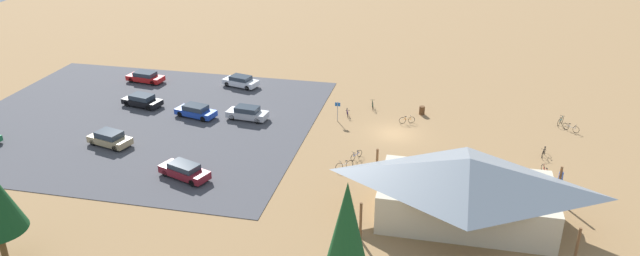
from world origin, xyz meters
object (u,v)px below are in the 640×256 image
at_px(bicycle_red_lone_east, 545,171).
at_px(bicycle_teal_back_row, 560,121).
at_px(bicycle_white_near_porch, 344,165).
at_px(visitor_by_pavilion, 560,179).
at_px(bicycle_yellow_near_sign, 527,176).
at_px(car_tan_second_row, 110,138).
at_px(car_white_near_entry, 241,81).
at_px(bicycle_orange_yard_front, 407,120).
at_px(bicycle_green_by_bin, 373,105).
at_px(car_black_inner_stall, 142,100).
at_px(pine_east, 347,226).
at_px(bicycle_black_lone_west, 544,152).
at_px(car_maroon_front_row, 184,171).
at_px(bike_pavilion, 467,186).
at_px(car_red_mid_lot, 145,77).
at_px(bicycle_silver_edge_north, 571,128).
at_px(bicycle_purple_front_row, 347,113).
at_px(car_silver_aisle_side, 247,113).
at_px(lot_sign, 338,109).
at_px(trash_bin, 422,110).
at_px(car_blue_end_stall, 196,111).
at_px(bicycle_blue_edge_south, 356,155).

bearing_deg(bicycle_red_lone_east, bicycle_teal_back_row, -103.34).
relative_size(bicycle_white_near_porch, visitor_by_pavilion, 0.78).
bearing_deg(bicycle_yellow_near_sign, bicycle_white_near_porch, 5.44).
xyz_separation_m(car_tan_second_row, car_white_near_entry, (-6.91, -18.17, -0.03)).
bearing_deg(bicycle_orange_yard_front, car_tan_second_row, 22.74).
distance_m(bicycle_yellow_near_sign, bicycle_green_by_bin, 20.12).
bearing_deg(bicycle_green_by_bin, car_black_inner_stall, 11.02).
xyz_separation_m(bicycle_green_by_bin, car_tan_second_row, (23.45, 14.77, 0.36)).
xyz_separation_m(car_black_inner_stall, visitor_by_pavilion, (-42.95, 9.29, 0.24)).
relative_size(pine_east, bicycle_yellow_near_sign, 4.76).
xyz_separation_m(bicycle_black_lone_west, car_maroon_front_row, (30.90, 11.26, 0.35)).
height_order(bicycle_teal_back_row, car_tan_second_row, car_tan_second_row).
bearing_deg(bike_pavilion, car_black_inner_stall, -24.14).
height_order(bicycle_red_lone_east, car_red_mid_lot, car_red_mid_lot).
bearing_deg(bicycle_silver_edge_north, pine_east, 59.94).
bearing_deg(car_maroon_front_row, car_tan_second_row, -24.86).
height_order(car_red_mid_lot, visitor_by_pavilion, visitor_by_pavilion).
height_order(bicycle_red_lone_east, car_maroon_front_row, car_maroon_front_row).
xyz_separation_m(bicycle_white_near_porch, visitor_by_pavilion, (-18.26, -0.45, 0.57)).
xyz_separation_m(bicycle_orange_yard_front, bicycle_purple_front_row, (6.45, -0.64, -0.02)).
height_order(bike_pavilion, bicycle_green_by_bin, bike_pavilion).
bearing_deg(visitor_by_pavilion, car_tan_second_row, 0.80).
distance_m(bike_pavilion, car_silver_aisle_side, 26.97).
height_order(car_maroon_front_row, car_black_inner_stall, car_maroon_front_row).
relative_size(lot_sign, bicycle_black_lone_west, 1.26).
height_order(bicycle_red_lone_east, car_black_inner_stall, car_black_inner_stall).
relative_size(pine_east, car_tan_second_row, 1.91).
distance_m(car_maroon_front_row, car_black_inner_stall, 18.39).
height_order(bicycle_orange_yard_front, car_white_near_entry, car_white_near_entry).
xyz_separation_m(bicycle_teal_back_row, bicycle_purple_front_row, (22.07, 2.46, -0.03)).
distance_m(trash_bin, car_blue_end_stall, 24.33).
xyz_separation_m(lot_sign, pine_east, (-5.94, 28.00, 4.41)).
bearing_deg(car_tan_second_row, bicycle_silver_edge_north, -163.35).
bearing_deg(bicycle_blue_edge_south, bicycle_green_by_bin, -89.01).
relative_size(bicycle_red_lone_east, visitor_by_pavilion, 0.91).
distance_m(pine_east, bicycle_silver_edge_north, 35.79).
bearing_deg(visitor_by_pavilion, car_white_near_entry, -27.15).
height_order(bicycle_blue_edge_south, bicycle_purple_front_row, bicycle_blue_edge_south).
bearing_deg(car_maroon_front_row, lot_sign, -125.10).
bearing_deg(bicycle_teal_back_row, car_white_near_entry, -5.56).
bearing_deg(car_blue_end_stall, bicycle_white_near_porch, 155.19).
height_order(bicycle_black_lone_west, bicycle_green_by_bin, bicycle_green_by_bin).
bearing_deg(car_silver_aisle_side, car_white_near_entry, -66.77).
xyz_separation_m(bicycle_orange_yard_front, bicycle_blue_edge_south, (3.86, 9.16, -0.02)).
relative_size(bike_pavilion, bicycle_blue_edge_south, 9.82).
height_order(lot_sign, bicycle_blue_edge_south, lot_sign).
xyz_separation_m(trash_bin, lot_sign, (8.57, 3.81, 0.96)).
distance_m(bike_pavilion, bicycle_blue_edge_south, 13.00).
xyz_separation_m(lot_sign, bicycle_purple_front_row, (-0.77, -1.65, -1.05)).
xyz_separation_m(pine_east, bicycle_silver_edge_north, (-17.72, -30.61, -5.44)).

